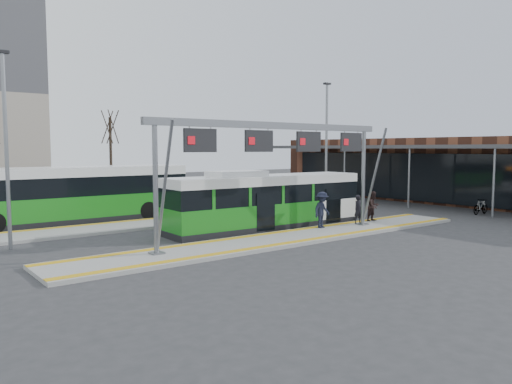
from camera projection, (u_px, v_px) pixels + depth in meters
ground at (289, 240)px, 22.87m from camera, size 120.00×120.00×0.00m
platform_main at (289, 238)px, 22.87m from camera, size 22.00×3.00×0.15m
platform_second at (134, 225)px, 26.71m from camera, size 20.00×3.00×0.15m
tactile_main at (289, 236)px, 22.86m from camera, size 22.00×2.65×0.02m
tactile_second at (125, 221)px, 27.61m from camera, size 20.00×0.35×0.02m
gantry at (280, 146)px, 22.49m from camera, size 13.00×1.68×5.20m
station_building at (463, 169)px, 39.15m from camera, size 11.50×32.00×5.00m
hero_bus at (266, 202)px, 25.99m from camera, size 11.22×2.72×3.06m
bg_bus_green at (76, 195)px, 28.02m from camera, size 12.60×2.69×3.15m
passenger_a at (358, 209)px, 26.68m from camera, size 0.60×0.42×1.55m
passenger_b at (373, 206)px, 27.70m from camera, size 0.81×0.63×1.66m
passenger_c at (322, 210)px, 25.32m from camera, size 1.30×0.91×1.84m
bicycle_d at (481, 207)px, 31.61m from camera, size 1.65×0.49×0.99m
tree_mid at (110, 127)px, 50.15m from camera, size 1.40×1.40×8.30m
lamp_west at (6, 146)px, 20.26m from camera, size 0.50×0.25×8.10m
lamp_east at (326, 144)px, 32.94m from camera, size 0.50×0.25×8.46m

